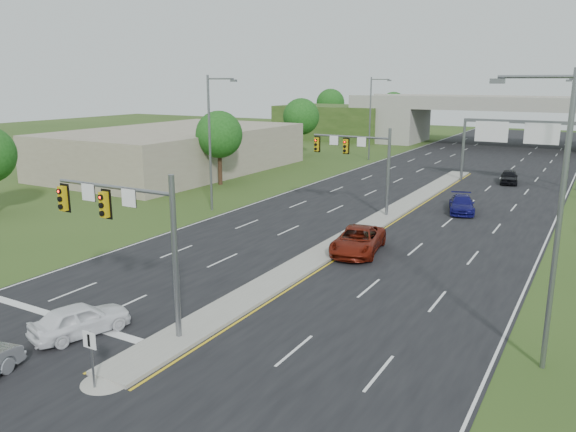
# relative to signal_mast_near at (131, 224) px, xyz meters

# --- Properties ---
(ground) EXTENTS (240.00, 240.00, 0.00)m
(ground) POSITION_rel_signal_mast_near_xyz_m (2.26, 0.07, -4.73)
(ground) COLOR #2A4418
(ground) RESTS_ON ground
(road) EXTENTS (24.00, 160.00, 0.02)m
(road) POSITION_rel_signal_mast_near_xyz_m (2.26, 35.07, -4.72)
(road) COLOR black
(road) RESTS_ON ground
(median) EXTENTS (2.00, 54.00, 0.16)m
(median) POSITION_rel_signal_mast_near_xyz_m (2.26, 23.07, -4.63)
(median) COLOR gray
(median) RESTS_ON road
(median_nose) EXTENTS (2.00, 2.00, 0.16)m
(median_nose) POSITION_rel_signal_mast_near_xyz_m (2.26, -3.93, -4.63)
(median_nose) COLOR gray
(median_nose) RESTS_ON road
(lane_markings) EXTENTS (23.72, 160.00, 0.01)m
(lane_markings) POSITION_rel_signal_mast_near_xyz_m (1.66, 28.99, -4.70)
(lane_markings) COLOR gold
(lane_markings) RESTS_ON road
(signal_mast_near) EXTENTS (6.62, 0.60, 7.00)m
(signal_mast_near) POSITION_rel_signal_mast_near_xyz_m (0.00, 0.00, 0.00)
(signal_mast_near) COLOR slate
(signal_mast_near) RESTS_ON ground
(signal_mast_far) EXTENTS (6.62, 0.60, 7.00)m
(signal_mast_far) POSITION_rel_signal_mast_near_xyz_m (0.00, 25.00, 0.00)
(signal_mast_far) COLOR slate
(signal_mast_far) RESTS_ON ground
(keep_right_sign) EXTENTS (0.60, 0.13, 2.20)m
(keep_right_sign) POSITION_rel_signal_mast_near_xyz_m (2.26, -4.45, -3.21)
(keep_right_sign) COLOR slate
(keep_right_sign) RESTS_ON ground
(sign_gantry) EXTENTS (11.58, 0.44, 6.67)m
(sign_gantry) POSITION_rel_signal_mast_near_xyz_m (8.95, 44.99, 0.51)
(sign_gantry) COLOR slate
(sign_gantry) RESTS_ON ground
(overpass) EXTENTS (80.00, 14.00, 8.10)m
(overpass) POSITION_rel_signal_mast_near_xyz_m (2.26, 80.07, -1.17)
(overpass) COLOR gray
(overpass) RESTS_ON ground
(lightpole_l_mid) EXTENTS (2.85, 0.25, 11.00)m
(lightpole_l_mid) POSITION_rel_signal_mast_near_xyz_m (-11.03, 20.07, 1.38)
(lightpole_l_mid) COLOR slate
(lightpole_l_mid) RESTS_ON ground
(lightpole_l_far) EXTENTS (2.85, 0.25, 11.00)m
(lightpole_l_far) POSITION_rel_signal_mast_near_xyz_m (-11.03, 55.07, 1.38)
(lightpole_l_far) COLOR slate
(lightpole_l_far) RESTS_ON ground
(lightpole_r_near) EXTENTS (2.85, 0.25, 11.00)m
(lightpole_r_near) POSITION_rel_signal_mast_near_xyz_m (15.56, 5.07, 1.38)
(lightpole_r_near) COLOR slate
(lightpole_r_near) RESTS_ON ground
(tree_l_near) EXTENTS (4.80, 4.80, 7.60)m
(tree_l_near) POSITION_rel_signal_mast_near_xyz_m (-17.74, 30.07, 0.45)
(tree_l_near) COLOR #382316
(tree_l_near) RESTS_ON ground
(tree_l_mid) EXTENTS (5.20, 5.20, 8.12)m
(tree_l_mid) POSITION_rel_signal_mast_near_xyz_m (-21.74, 55.07, 0.78)
(tree_l_mid) COLOR #382316
(tree_l_mid) RESTS_ON ground
(tree_back_a) EXTENTS (6.00, 6.00, 8.85)m
(tree_back_a) POSITION_rel_signal_mast_near_xyz_m (-35.74, 94.07, 1.11)
(tree_back_a) COLOR #382316
(tree_back_a) RESTS_ON ground
(tree_back_b) EXTENTS (5.60, 5.60, 8.32)m
(tree_back_b) POSITION_rel_signal_mast_near_xyz_m (-21.74, 94.07, 0.78)
(tree_back_b) COLOR #382316
(tree_back_b) RESTS_ON ground
(commercial_building) EXTENTS (18.00, 30.00, 5.00)m
(commercial_building) POSITION_rel_signal_mast_near_xyz_m (-27.74, 35.07, -2.23)
(commercial_building) COLOR gray
(commercial_building) RESTS_ON ground
(car_white) EXTENTS (2.80, 4.45, 1.41)m
(car_white) POSITION_rel_signal_mast_near_xyz_m (-1.63, -1.67, -4.00)
(car_white) COLOR white
(car_white) RESTS_ON road
(car_far_a) EXTENTS (3.52, 6.05, 1.58)m
(car_far_a) POSITION_rel_signal_mast_near_xyz_m (4.01, 15.09, -3.91)
(car_far_a) COLOR #65160A
(car_far_a) RESTS_ON road
(car_far_b) EXTENTS (3.08, 5.05, 1.37)m
(car_far_b) POSITION_rel_signal_mast_near_xyz_m (7.08, 29.57, -4.02)
(car_far_b) COLOR #0F0E56
(car_far_b) RESTS_ON road
(car_far_c) EXTENTS (2.26, 4.35, 1.42)m
(car_far_c) POSITION_rel_signal_mast_near_xyz_m (8.29, 45.54, -4.00)
(car_far_c) COLOR black
(car_far_c) RESTS_ON road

